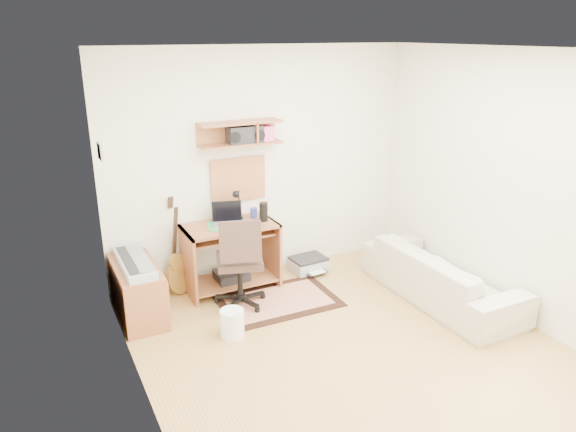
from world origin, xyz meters
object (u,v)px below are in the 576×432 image
task_chair (239,260)px  cabinet (137,291)px  sofa (442,267)px  desk (231,257)px  printer (308,264)px

task_chair → cabinet: size_ratio=1.12×
cabinet → sofa: (2.96, -1.08, 0.09)m
desk → cabinet: (-1.06, -0.18, -0.10)m
sofa → task_chair: bearing=66.9°
desk → printer: bearing=0.7°
desk → task_chair: 0.44m
desk → printer: (0.99, 0.01, -0.29)m
desk → task_chair: (-0.06, -0.42, 0.13)m
printer → sofa: size_ratio=0.22×
desk → sofa: 2.27m
task_chair → cabinet: (-1.00, 0.24, -0.23)m
desk → printer: desk is taller
desk → task_chair: size_ratio=0.99×
cabinet → sofa: sofa is taller
task_chair → sofa: 2.13m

